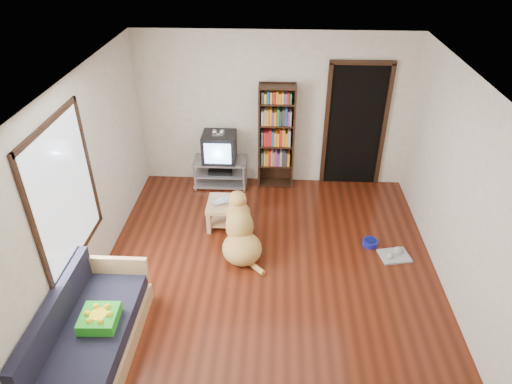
{
  "coord_description": "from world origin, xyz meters",
  "views": [
    {
      "loc": [
        0.07,
        -4.59,
        4.15
      ],
      "look_at": [
        -0.2,
        0.6,
        0.9
      ],
      "focal_mm": 32.0,
      "sensor_mm": 36.0,
      "label": 1
    }
  ],
  "objects_px": {
    "tv_stand": "(221,172)",
    "sofa": "(90,337)",
    "green_cushion": "(99,318)",
    "laptop": "(225,203)",
    "bookshelf": "(276,132)",
    "dog_bowl": "(370,243)",
    "dog": "(240,233)",
    "crt_tv": "(220,146)",
    "grey_rag": "(394,256)",
    "coffee_table": "(226,209)"
  },
  "relations": [
    {
      "from": "laptop",
      "to": "crt_tv",
      "type": "bearing_deg",
      "value": 70.66
    },
    {
      "from": "green_cushion",
      "to": "grey_rag",
      "type": "bearing_deg",
      "value": 24.1
    },
    {
      "from": "bookshelf",
      "to": "coffee_table",
      "type": "xyz_separation_m",
      "value": [
        -0.73,
        -1.26,
        -0.72
      ]
    },
    {
      "from": "grey_rag",
      "to": "tv_stand",
      "type": "xyz_separation_m",
      "value": [
        -2.65,
        1.82,
        0.25
      ]
    },
    {
      "from": "crt_tv",
      "to": "dog",
      "type": "relative_size",
      "value": 0.58
    },
    {
      "from": "coffee_table",
      "to": "sofa",
      "type": "bearing_deg",
      "value": -115.8
    },
    {
      "from": "crt_tv",
      "to": "coffee_table",
      "type": "distance_m",
      "value": 1.29
    },
    {
      "from": "green_cushion",
      "to": "dog_bowl",
      "type": "height_order",
      "value": "green_cushion"
    },
    {
      "from": "bookshelf",
      "to": "dog",
      "type": "xyz_separation_m",
      "value": [
        -0.46,
        -1.9,
        -0.68
      ]
    },
    {
      "from": "tv_stand",
      "to": "crt_tv",
      "type": "distance_m",
      "value": 0.47
    },
    {
      "from": "laptop",
      "to": "sofa",
      "type": "xyz_separation_m",
      "value": [
        -1.19,
        -2.44,
        -0.15
      ]
    },
    {
      "from": "tv_stand",
      "to": "coffee_table",
      "type": "xyz_separation_m",
      "value": [
        0.22,
        -1.16,
        0.01
      ]
    },
    {
      "from": "coffee_table",
      "to": "green_cushion",
      "type": "bearing_deg",
      "value": -113.96
    },
    {
      "from": "dog_bowl",
      "to": "laptop",
      "type": "bearing_deg",
      "value": 170.09
    },
    {
      "from": "dog_bowl",
      "to": "coffee_table",
      "type": "relative_size",
      "value": 0.4
    },
    {
      "from": "laptop",
      "to": "dog_bowl",
      "type": "xyz_separation_m",
      "value": [
        2.13,
        -0.37,
        -0.37
      ]
    },
    {
      "from": "green_cushion",
      "to": "bookshelf",
      "type": "relative_size",
      "value": 0.21
    },
    {
      "from": "dog",
      "to": "crt_tv",
      "type": "bearing_deg",
      "value": 105.08
    },
    {
      "from": "tv_stand",
      "to": "coffee_table",
      "type": "distance_m",
      "value": 1.18
    },
    {
      "from": "tv_stand",
      "to": "sofa",
      "type": "xyz_separation_m",
      "value": [
        -0.97,
        -3.63,
        -0.01
      ]
    },
    {
      "from": "grey_rag",
      "to": "bookshelf",
      "type": "bearing_deg",
      "value": 131.64
    },
    {
      "from": "tv_stand",
      "to": "coffee_table",
      "type": "height_order",
      "value": "tv_stand"
    },
    {
      "from": "dog",
      "to": "bookshelf",
      "type": "bearing_deg",
      "value": 76.41
    },
    {
      "from": "laptop",
      "to": "dog",
      "type": "bearing_deg",
      "value": -95.43
    },
    {
      "from": "dog_bowl",
      "to": "coffee_table",
      "type": "height_order",
      "value": "coffee_table"
    },
    {
      "from": "crt_tv",
      "to": "green_cushion",
      "type": "bearing_deg",
      "value": -103.32
    },
    {
      "from": "grey_rag",
      "to": "dog",
      "type": "relative_size",
      "value": 0.4
    },
    {
      "from": "tv_stand",
      "to": "sofa",
      "type": "distance_m",
      "value": 3.76
    },
    {
      "from": "green_cushion",
      "to": "grey_rag",
      "type": "height_order",
      "value": "green_cushion"
    },
    {
      "from": "laptop",
      "to": "bookshelf",
      "type": "xyz_separation_m",
      "value": [
        0.73,
        1.29,
        0.59
      ]
    },
    {
      "from": "tv_stand",
      "to": "coffee_table",
      "type": "relative_size",
      "value": 1.64
    },
    {
      "from": "green_cushion",
      "to": "crt_tv",
      "type": "distance_m",
      "value": 3.7
    },
    {
      "from": "bookshelf",
      "to": "sofa",
      "type": "height_order",
      "value": "bookshelf"
    },
    {
      "from": "coffee_table",
      "to": "laptop",
      "type": "bearing_deg",
      "value": -90.0
    },
    {
      "from": "green_cushion",
      "to": "crt_tv",
      "type": "bearing_deg",
      "value": 74.17
    },
    {
      "from": "dog_bowl",
      "to": "crt_tv",
      "type": "xyz_separation_m",
      "value": [
        -2.35,
        1.59,
        0.7
      ]
    },
    {
      "from": "green_cushion",
      "to": "laptop",
      "type": "distance_m",
      "value": 2.61
    },
    {
      "from": "green_cushion",
      "to": "laptop",
      "type": "bearing_deg",
      "value": 63.25
    },
    {
      "from": "green_cushion",
      "to": "sofa",
      "type": "relative_size",
      "value": 0.21
    },
    {
      "from": "dog_bowl",
      "to": "coffee_table",
      "type": "distance_m",
      "value": 2.18
    },
    {
      "from": "crt_tv",
      "to": "sofa",
      "type": "bearing_deg",
      "value": -104.93
    },
    {
      "from": "laptop",
      "to": "tv_stand",
      "type": "distance_m",
      "value": 1.22
    },
    {
      "from": "laptop",
      "to": "bookshelf",
      "type": "bearing_deg",
      "value": 30.87
    },
    {
      "from": "dog_bowl",
      "to": "bookshelf",
      "type": "height_order",
      "value": "bookshelf"
    },
    {
      "from": "laptop",
      "to": "dog_bowl",
      "type": "distance_m",
      "value": 2.19
    },
    {
      "from": "sofa",
      "to": "dog",
      "type": "relative_size",
      "value": 1.81
    },
    {
      "from": "crt_tv",
      "to": "coffee_table",
      "type": "relative_size",
      "value": 1.05
    },
    {
      "from": "green_cushion",
      "to": "laptop",
      "type": "xyz_separation_m",
      "value": [
        1.07,
        2.38,
        -0.07
      ]
    },
    {
      "from": "bookshelf",
      "to": "coffee_table",
      "type": "relative_size",
      "value": 3.27
    },
    {
      "from": "tv_stand",
      "to": "dog_bowl",
      "type": "bearing_deg",
      "value": -33.7
    }
  ]
}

